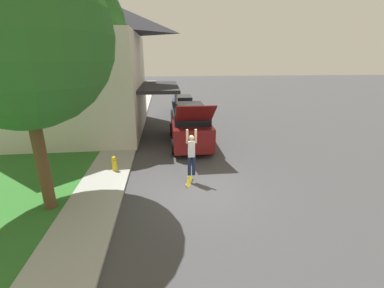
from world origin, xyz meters
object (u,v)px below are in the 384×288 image
(lawn_tree_near, at_px, (16,35))
(fire_hydrant, at_px, (114,164))
(skateboard, at_px, (189,181))
(lawn_tree_far, at_px, (81,25))
(car_down_street, at_px, (183,104))
(skateboarder, at_px, (191,152))
(suv_parked, at_px, (190,125))

(lawn_tree_near, xyz_separation_m, fire_hydrant, (1.58, 2.66, -4.84))
(lawn_tree_near, bearing_deg, skateboard, 16.01)
(lawn_tree_far, bearing_deg, lawn_tree_near, -87.84)
(car_down_street, bearing_deg, skateboard, -93.11)
(lawn_tree_near, distance_m, skateboard, 7.08)
(skateboarder, bearing_deg, lawn_tree_near, -163.74)
(lawn_tree_far, relative_size, suv_parked, 1.44)
(lawn_tree_near, distance_m, fire_hydrant, 5.75)
(fire_hydrant, bearing_deg, lawn_tree_far, 113.19)
(lawn_tree_far, height_order, skateboard, lawn_tree_far)
(car_down_street, xyz_separation_m, fire_hydrant, (-3.85, -12.94, -0.26))
(car_down_street, xyz_separation_m, skateboard, (-0.78, -14.27, -0.59))
(skateboarder, bearing_deg, fire_hydrant, 158.07)
(skateboarder, relative_size, fire_hydrant, 2.82)
(lawn_tree_near, xyz_separation_m, car_down_street, (5.43, 15.61, -4.58))
(car_down_street, distance_m, skateboarder, 14.25)
(car_down_street, bearing_deg, skateboarder, -92.73)
(lawn_tree_far, height_order, skateboarder, lawn_tree_far)
(skateboard, relative_size, fire_hydrant, 1.12)
(lawn_tree_near, bearing_deg, lawn_tree_far, 92.16)
(lawn_tree_far, xyz_separation_m, suv_parked, (5.41, -0.73, -5.16))
(skateboarder, bearing_deg, lawn_tree_far, 131.95)
(skateboarder, bearing_deg, car_down_street, 87.27)
(lawn_tree_near, bearing_deg, car_down_street, 70.83)
(lawn_tree_far, distance_m, suv_parked, 7.51)
(skateboarder, height_order, fire_hydrant, skateboarder)
(lawn_tree_far, bearing_deg, suv_parked, -7.70)
(lawn_tree_near, relative_size, fire_hydrant, 11.77)
(suv_parked, bearing_deg, fire_hydrant, -135.01)
(skateboarder, xyz_separation_m, skateboard, (-0.10, -0.05, -1.20))
(car_down_street, xyz_separation_m, skateboarder, (-0.68, -14.22, 0.60))
(skateboarder, bearing_deg, skateboard, -152.51)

